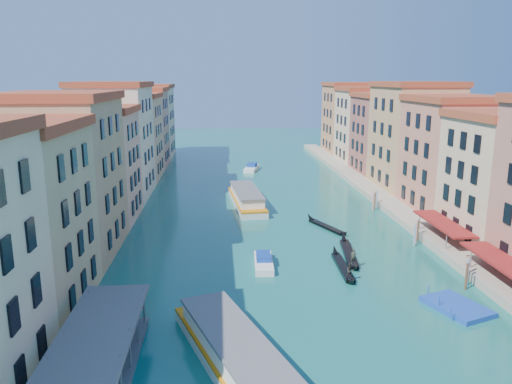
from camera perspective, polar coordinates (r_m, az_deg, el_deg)
left_bank_palazzos at (r=89.32m, az=-16.59°, el=4.71°), size 12.80×128.40×21.00m
right_bank_palazzos at (r=95.01m, az=18.74°, el=5.05°), size 12.80×128.40×21.00m
quay at (r=93.83m, az=13.83°, el=-0.48°), size 4.00×140.00×1.00m
vaporetto_stop at (r=40.33m, az=-17.54°, el=-17.65°), size 5.40×16.40×3.65m
mooring_poles_right at (r=60.34m, az=21.78°, el=-7.69°), size 1.44×54.24×3.20m
mooring_poles_left at (r=41.03m, az=-21.09°, el=-17.60°), size 0.24×8.24×3.20m
vaporetto_near at (r=39.59m, az=-2.47°, el=-17.94°), size 10.30×19.10×2.79m
vaporetto_far at (r=86.57m, az=-1.09°, el=-0.68°), size 5.96×19.24×2.82m
gondola_fore at (r=63.46m, az=10.55°, el=-6.79°), size 2.54×12.67×2.53m
gondola_right at (r=58.86m, az=9.93°, el=-8.35°), size 1.33×11.26×2.24m
gondola_far at (r=74.43m, az=7.96°, el=-3.84°), size 4.83×10.11×1.51m
motorboat_mid at (r=59.09m, az=0.87°, el=-7.95°), size 2.35×6.66×1.36m
motorboat_far at (r=119.75m, az=-0.50°, el=2.80°), size 4.33×8.28×1.64m
blue_dock at (r=52.46m, az=21.97°, el=-12.06°), size 5.87×7.02×0.50m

